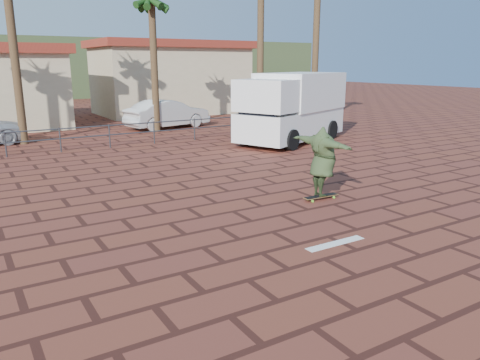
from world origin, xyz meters
The scene contains 11 objects.
ground centered at (0.00, 0.00, 0.00)m, with size 120.00×120.00×0.00m, color maroon.
paint_stripe centered at (0.70, -1.20, 0.00)m, with size 1.40×0.22×0.01m, color white.
guardrail centered at (0.00, 12.00, 0.68)m, with size 24.06×0.06×1.00m.
palm_center centered at (3.50, 15.50, 6.36)m, with size 2.40×2.40×7.75m.
building_east centered at (8.00, 24.00, 2.54)m, with size 10.60×6.60×5.00m.
hill_front centered at (0.00, 50.00, 3.00)m, with size 70.00×18.00×6.00m, color #384C28.
longboard centered at (2.52, 1.35, 0.08)m, with size 1.04×0.26×0.10m.
skateboarder centered at (2.52, 1.35, 1.02)m, with size 2.26×0.62×1.84m, color #344525.
campervan centered at (7.65, 9.33, 1.62)m, with size 6.43×4.56×3.08m.
car_white centered at (4.55, 16.50, 0.78)m, with size 1.65×4.75×1.56m, color silver.
street_sign centered at (8.38, 12.00, 1.58)m, with size 0.44×0.21×2.26m.
Camera 1 is at (-5.51, -7.71, 3.53)m, focal length 35.00 mm.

